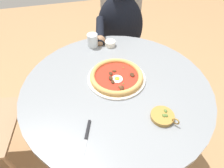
{
  "coord_description": "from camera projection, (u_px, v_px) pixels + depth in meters",
  "views": [
    {
      "loc": [
        -0.68,
        0.2,
        1.46
      ],
      "look_at": [
        0.01,
        0.02,
        0.75
      ],
      "focal_mm": 31.51,
      "sensor_mm": 36.0,
      "label": 1
    }
  ],
  "objects": [
    {
      "name": "steak_knife",
      "position": [
        86.0,
        136.0,
        0.8
      ],
      "size": [
        0.21,
        0.08,
        0.01
      ],
      "color": "silver",
      "rests_on": "dining_table"
    },
    {
      "name": "ramekin_capers",
      "position": [
        110.0,
        43.0,
        1.26
      ],
      "size": [
        0.07,
        0.07,
        0.03
      ],
      "color": "white",
      "rests_on": "dining_table"
    },
    {
      "name": "olive_pan",
      "position": [
        163.0,
        116.0,
        0.86
      ],
      "size": [
        0.12,
        0.1,
        0.04
      ],
      "color": "olive",
      "rests_on": "dining_table"
    },
    {
      "name": "water_glass",
      "position": [
        93.0,
        41.0,
        1.24
      ],
      "size": [
        0.07,
        0.07,
        0.08
      ],
      "color": "silver",
      "rests_on": "dining_table"
    },
    {
      "name": "diner_person",
      "position": [
        119.0,
        50.0,
        1.68
      ],
      "size": [
        0.48,
        0.45,
        1.11
      ],
      "color": "#282833",
      "rests_on": "ground"
    },
    {
      "name": "ground_plane",
      "position": [
        115.0,
        153.0,
        1.54
      ],
      "size": [
        6.0,
        6.0,
        0.02
      ],
      "primitive_type": "cube",
      "color": "#9E754C"
    },
    {
      "name": "pizza_on_plate",
      "position": [
        117.0,
        77.0,
        1.03
      ],
      "size": [
        0.31,
        0.31,
        0.04
      ],
      "color": "white",
      "rests_on": "dining_table"
    },
    {
      "name": "cafe_chair_diner",
      "position": [
        120.0,
        37.0,
        1.75
      ],
      "size": [
        0.48,
        0.48,
        0.87
      ],
      "color": "beige",
      "rests_on": "ground"
    },
    {
      "name": "dining_table",
      "position": [
        116.0,
        106.0,
        1.13
      ],
      "size": [
        0.97,
        0.97,
        0.74
      ],
      "color": "gray",
      "rests_on": "ground"
    }
  ]
}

